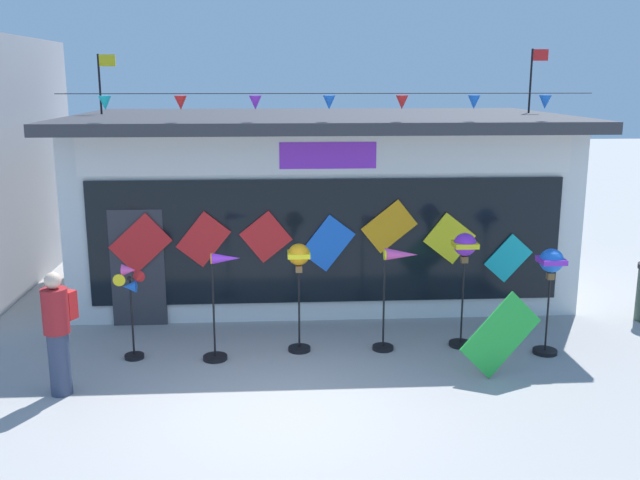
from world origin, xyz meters
TOP-DOWN VIEW (x-y plane):
  - ground_plane at (0.00, 0.00)m, footprint 80.00×80.00m
  - kite_shop_building at (0.86, 5.72)m, footprint 9.27×5.42m
  - wind_spinner_far_left at (-2.16, 1.83)m, footprint 0.43×0.29m
  - wind_spinner_left at (-0.84, 1.73)m, footprint 0.59×0.36m
  - wind_spinner_center_left at (0.33, 2.01)m, footprint 0.34×0.34m
  - wind_spinner_center_right at (1.79, 1.98)m, footprint 0.67×0.33m
  - wind_spinner_right at (2.86, 2.06)m, footprint 0.36×0.36m
  - wind_spinner_far_right at (4.07, 1.67)m, footprint 0.37×0.37m
  - person_near_camera at (-2.88, 0.68)m, footprint 0.41×0.48m
  - display_kite_on_ground at (3.11, 0.90)m, footprint 1.21×0.24m

SIDE VIEW (x-z plane):
  - ground_plane at x=0.00m, z-range 0.00..0.00m
  - display_kite_on_ground at x=3.11m, z-range 0.00..1.21m
  - person_near_camera at x=-2.88m, z-range 0.05..1.73m
  - wind_spinner_left at x=-0.84m, z-range 0.11..1.75m
  - wind_spinner_far_left at x=-2.16m, z-range 0.30..1.77m
  - wind_spinner_center_right at x=1.79m, z-range 0.32..1.93m
  - wind_spinner_far_right at x=4.07m, z-range 0.45..2.10m
  - wind_spinner_center_left at x=0.33m, z-range 0.46..2.16m
  - wind_spinner_right at x=2.86m, z-range 0.51..2.32m
  - kite_shop_building at x=0.86m, z-range -0.60..4.07m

